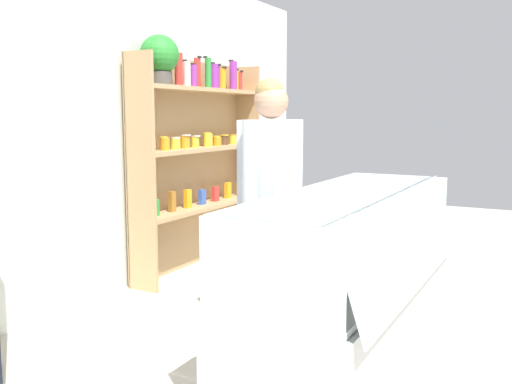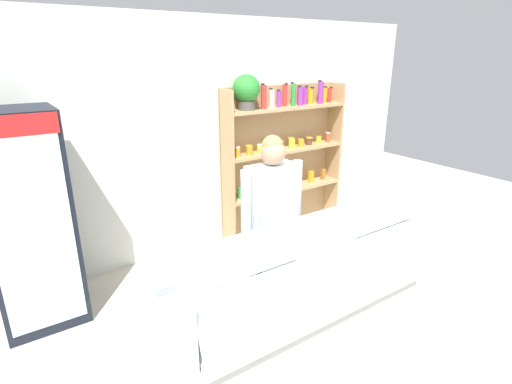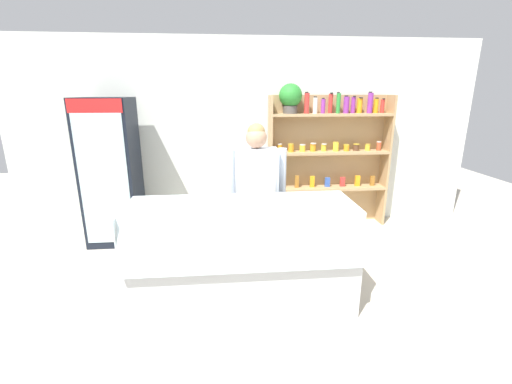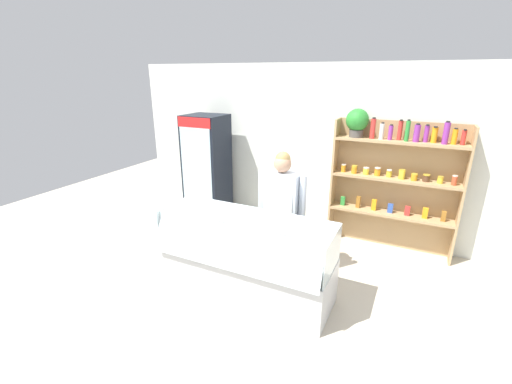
% 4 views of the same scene
% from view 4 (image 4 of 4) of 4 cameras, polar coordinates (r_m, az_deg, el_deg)
% --- Properties ---
extents(ground_plane, '(12.00, 12.00, 0.00)m').
position_cam_4_polar(ground_plane, '(4.31, 1.20, -16.98)').
color(ground_plane, beige).
extents(back_wall, '(6.80, 0.10, 2.70)m').
position_cam_4_polar(back_wall, '(5.63, 10.71, 6.66)').
color(back_wall, silver).
rests_on(back_wall, ground).
extents(drinks_fridge, '(0.66, 0.62, 1.90)m').
position_cam_4_polar(drinks_fridge, '(5.99, -8.15, 3.58)').
color(drinks_fridge, black).
rests_on(drinks_fridge, ground).
extents(shelving_unit, '(1.76, 0.32, 2.07)m').
position_cam_4_polar(shelving_unit, '(5.29, 21.22, 3.30)').
color(shelving_unit, tan).
rests_on(shelving_unit, ground).
extents(deli_display_case, '(2.05, 0.76, 1.01)m').
position_cam_4_polar(deli_display_case, '(4.20, -1.75, -12.90)').
color(deli_display_case, silver).
rests_on(deli_display_case, ground).
extents(shop_clerk, '(0.64, 0.25, 1.65)m').
position_cam_4_polar(shop_clerk, '(4.31, 4.24, -2.08)').
color(shop_clerk, '#383D51').
rests_on(shop_clerk, ground).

